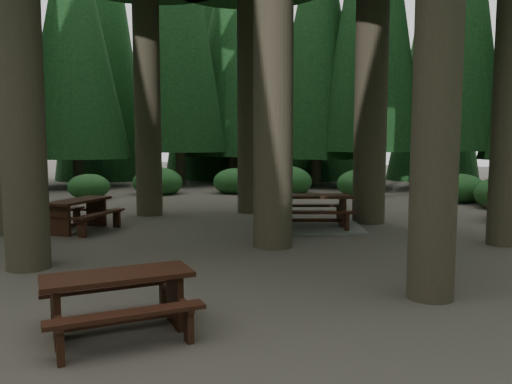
% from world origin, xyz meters
% --- Properties ---
extents(ground, '(80.00, 80.00, 0.00)m').
position_xyz_m(ground, '(0.00, 0.00, 0.00)').
color(ground, '#564F45').
rests_on(ground, ground).
extents(picnic_table_b, '(1.57, 1.92, 0.81)m').
position_xyz_m(picnic_table_b, '(-4.42, 0.44, 0.53)').
color(picnic_table_b, black).
rests_on(picnic_table_b, ground).
extents(picnic_table_c, '(3.12, 2.84, 0.88)m').
position_xyz_m(picnic_table_c, '(1.09, 2.78, 0.31)').
color(picnic_table_c, gray).
rests_on(picnic_table_c, ground).
extents(picnic_table_e, '(2.17, 2.16, 0.73)m').
position_xyz_m(picnic_table_e, '(0.53, -5.13, 0.49)').
color(picnic_table_e, black).
rests_on(picnic_table_e, ground).
extents(shrub_ring, '(23.86, 24.64, 1.49)m').
position_xyz_m(shrub_ring, '(0.70, 0.75, 0.40)').
color(shrub_ring, '#1E592C').
rests_on(shrub_ring, ground).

